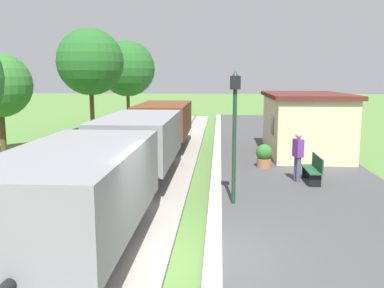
{
  "coord_description": "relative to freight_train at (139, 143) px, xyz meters",
  "views": [
    {
      "loc": [
        0.5,
        -7.79,
        3.82
      ],
      "look_at": [
        -0.32,
        4.42,
        1.78
      ],
      "focal_mm": 38.47,
      "sensor_mm": 36.0,
      "label": 1
    }
  ],
  "objects": [
    {
      "name": "potted_planter",
      "position": [
        4.66,
        1.45,
        -0.67
      ],
      "size": [
        0.64,
        0.64,
        0.92
      ],
      "color": "#9E6642",
      "rests_on": "platform_slab"
    },
    {
      "name": "platform_edge_stripe",
      "position": [
        2.8,
        -6.77,
        -1.14
      ],
      "size": [
        0.36,
        60.0,
        0.01
      ],
      "primitive_type": "cube",
      "color": "silver",
      "rests_on": "platform_slab"
    },
    {
      "name": "station_hut",
      "position": [
        6.8,
        4.45,
        0.26
      ],
      "size": [
        3.5,
        5.8,
        2.78
      ],
      "color": "beige",
      "rests_on": "platform_slab"
    },
    {
      "name": "lamp_post_near",
      "position": [
        3.31,
        -3.31,
        1.41
      ],
      "size": [
        0.28,
        0.28,
        3.7
      ],
      "color": "#193823",
      "rests_on": "platform_slab"
    },
    {
      "name": "bench_near_hut",
      "position": [
        6.09,
        -0.8,
        -0.68
      ],
      "size": [
        0.42,
        1.5,
        0.91
      ],
      "color": "#1E4C2D",
      "rests_on": "platform_slab"
    },
    {
      "name": "freight_train",
      "position": [
        0.0,
        0.0,
        0.0
      ],
      "size": [
        2.5,
        19.4,
        2.12
      ],
      "color": "gray",
      "rests_on": "rail_near"
    },
    {
      "name": "track_ballast",
      "position": [
        -0.0,
        -6.77,
        -1.34
      ],
      "size": [
        3.8,
        60.0,
        0.12
      ],
      "primitive_type": "cube",
      "color": "gray",
      "rests_on": "ground"
    },
    {
      "name": "rail_near",
      "position": [
        0.72,
        -6.77,
        -1.21
      ],
      "size": [
        0.07,
        60.0,
        0.14
      ],
      "primitive_type": "cube",
      "color": "slate",
      "rests_on": "track_ballast"
    },
    {
      "name": "tree_field_distant",
      "position": [
        -4.81,
        19.74,
        2.98
      ],
      "size": [
        4.6,
        4.6,
        6.69
      ],
      "color": "#4C3823",
      "rests_on": "ground"
    },
    {
      "name": "tree_field_left",
      "position": [
        -5.31,
        11.44,
        3.27
      ],
      "size": [
        4.22,
        4.22,
        6.78
      ],
      "color": "#4C3823",
      "rests_on": "ground"
    },
    {
      "name": "person_waiting",
      "position": [
        5.55,
        -0.72,
        -0.21
      ],
      "size": [
        0.34,
        0.44,
        1.71
      ],
      "rotation": [
        0.0,
        0.0,
        3.45
      ],
      "color": "#474C66",
      "rests_on": "platform_slab"
    },
    {
      "name": "platform_slab",
      "position": [
        5.6,
        -6.77,
        -1.27
      ],
      "size": [
        6.0,
        60.0,
        0.25
      ],
      "primitive_type": "cube",
      "color": "#424244",
      "rests_on": "ground"
    },
    {
      "name": "rail_far",
      "position": [
        -0.72,
        -6.77,
        -1.21
      ],
      "size": [
        0.07,
        60.0,
        0.14
      ],
      "primitive_type": "cube",
      "color": "slate",
      "rests_on": "track_ballast"
    },
    {
      "name": "ground_plane",
      "position": [
        2.4,
        -6.77,
        -1.4
      ],
      "size": [
        160.0,
        160.0,
        0.0
      ],
      "primitive_type": "plane",
      "color": "#517A38"
    }
  ]
}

